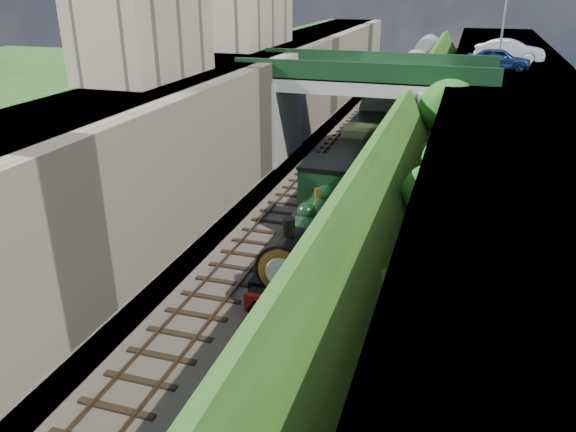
{
  "coord_description": "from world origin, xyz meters",
  "views": [
    {
      "loc": [
        6.61,
        -12.64,
        11.7
      ],
      "look_at": [
        0.0,
        8.37,
        2.45
      ],
      "focal_mm": 35.0,
      "sensor_mm": 36.0,
      "label": 1
    }
  ],
  "objects_px": {
    "road_bridge": "(373,107)",
    "tree": "(451,111)",
    "locomotive": "(316,229)",
    "tender": "(351,181)",
    "lamppost": "(505,16)",
    "car_silver": "(510,51)",
    "car_blue": "(499,59)"
  },
  "relations": [
    {
      "from": "tree",
      "to": "car_silver",
      "type": "xyz_separation_m",
      "value": [
        3.41,
        10.78,
        2.39
      ]
    },
    {
      "from": "locomotive",
      "to": "tender",
      "type": "distance_m",
      "value": 7.37
    },
    {
      "from": "road_bridge",
      "to": "tree",
      "type": "distance_m",
      "value": 5.61
    },
    {
      "from": "tree",
      "to": "car_silver",
      "type": "bearing_deg",
      "value": 72.46
    },
    {
      "from": "road_bridge",
      "to": "car_silver",
      "type": "relative_size",
      "value": 3.34
    },
    {
      "from": "car_silver",
      "to": "tender",
      "type": "bearing_deg",
      "value": 160.15
    },
    {
      "from": "road_bridge",
      "to": "car_silver",
      "type": "distance_m",
      "value": 12.12
    },
    {
      "from": "lamppost",
      "to": "road_bridge",
      "type": "bearing_deg",
      "value": -145.75
    },
    {
      "from": "lamppost",
      "to": "car_silver",
      "type": "bearing_deg",
      "value": 75.6
    },
    {
      "from": "road_bridge",
      "to": "lamppost",
      "type": "xyz_separation_m",
      "value": [
        7.59,
        5.17,
        5.49
      ]
    },
    {
      "from": "road_bridge",
      "to": "lamppost",
      "type": "distance_m",
      "value": 10.7
    },
    {
      "from": "car_blue",
      "to": "car_silver",
      "type": "relative_size",
      "value": 0.84
    },
    {
      "from": "car_silver",
      "to": "locomotive",
      "type": "height_order",
      "value": "car_silver"
    },
    {
      "from": "road_bridge",
      "to": "tender",
      "type": "distance_m",
      "value": 8.43
    },
    {
      "from": "car_blue",
      "to": "car_silver",
      "type": "distance_m",
      "value": 4.32
    },
    {
      "from": "locomotive",
      "to": "road_bridge",
      "type": "bearing_deg",
      "value": 90.95
    },
    {
      "from": "tree",
      "to": "car_silver",
      "type": "height_order",
      "value": "car_silver"
    },
    {
      "from": "car_silver",
      "to": "tender",
      "type": "distance_m",
      "value": 18.99
    },
    {
      "from": "tree",
      "to": "tender",
      "type": "distance_m",
      "value": 7.86
    },
    {
      "from": "car_silver",
      "to": "tender",
      "type": "relative_size",
      "value": 0.8
    },
    {
      "from": "tree",
      "to": "car_silver",
      "type": "distance_m",
      "value": 11.55
    },
    {
      "from": "locomotive",
      "to": "tender",
      "type": "bearing_deg",
      "value": 90.0
    },
    {
      "from": "locomotive",
      "to": "tender",
      "type": "relative_size",
      "value": 1.7
    },
    {
      "from": "road_bridge",
      "to": "locomotive",
      "type": "height_order",
      "value": "road_bridge"
    },
    {
      "from": "tree",
      "to": "tender",
      "type": "bearing_deg",
      "value": -130.51
    },
    {
      "from": "locomotive",
      "to": "car_blue",
      "type": "bearing_deg",
      "value": 69.49
    },
    {
      "from": "lamppost",
      "to": "car_silver",
      "type": "height_order",
      "value": "lamppost"
    },
    {
      "from": "road_bridge",
      "to": "car_blue",
      "type": "relative_size",
      "value": 3.95
    },
    {
      "from": "road_bridge",
      "to": "locomotive",
      "type": "distance_m",
      "value": 15.57
    },
    {
      "from": "tender",
      "to": "car_silver",
      "type": "bearing_deg",
      "value": 63.51
    },
    {
      "from": "lamppost",
      "to": "locomotive",
      "type": "bearing_deg",
      "value": -109.6
    },
    {
      "from": "car_blue",
      "to": "locomotive",
      "type": "distance_m",
      "value": 21.34
    }
  ]
}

